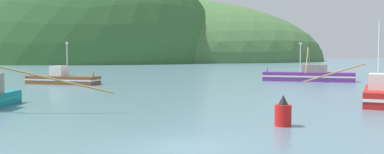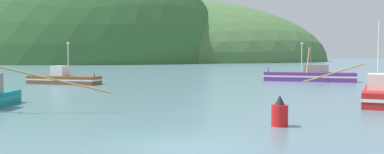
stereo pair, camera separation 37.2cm
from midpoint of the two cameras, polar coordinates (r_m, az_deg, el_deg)
ground_plane at (r=16.57m, az=-2.61°, el=-9.55°), size 600.00×600.00×0.00m
hill_mid_left at (r=186.24m, az=-15.52°, el=2.00°), size 126.11×100.89×102.64m
hill_mid_right at (r=220.53m, az=-5.49°, el=2.28°), size 179.09×143.27×64.68m
hill_far_center at (r=212.97m, az=-18.46°, el=2.09°), size 157.29×125.83×100.94m
fishing_boat_brown at (r=52.10m, az=-17.08°, el=-0.23°), size 9.43×4.28×5.04m
fishing_boat_purple at (r=56.98m, az=16.12°, el=0.19°), size 12.05×18.04×5.13m
fishing_boat_red at (r=33.35m, az=24.45°, el=-2.09°), size 10.37×8.61×6.28m
channel_buoy at (r=21.44m, az=12.47°, el=-4.91°), size 0.84×0.84×1.58m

